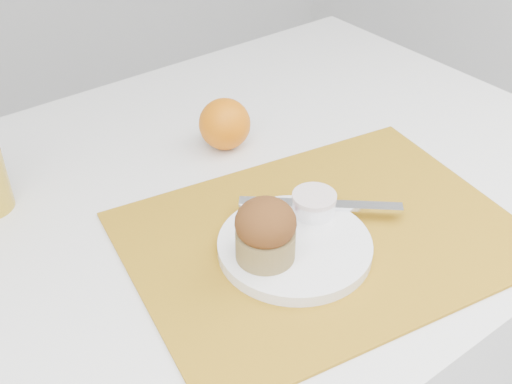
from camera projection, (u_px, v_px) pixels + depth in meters
table at (222, 363)px, 1.14m from camera, size 1.20×0.80×0.75m
placemat at (324, 236)px, 0.83m from camera, size 0.55×0.44×0.00m
plate at (295, 246)px, 0.80m from camera, size 0.22×0.22×0.02m
ramekin at (314, 205)px, 0.84m from camera, size 0.07×0.07×0.02m
cream at (314, 197)px, 0.83m from camera, size 0.07×0.07×0.01m
raspberry_near at (275, 211)px, 0.83m from camera, size 0.02×0.02×0.02m
raspberry_far at (303, 212)px, 0.83m from camera, size 0.02×0.02×0.02m
butter_knife at (320, 205)px, 0.86m from camera, size 0.18×0.16×0.01m
orange at (225, 124)px, 0.99m from camera, size 0.08×0.08×0.08m
muffin at (266, 231)px, 0.75m from camera, size 0.08×0.08×0.08m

